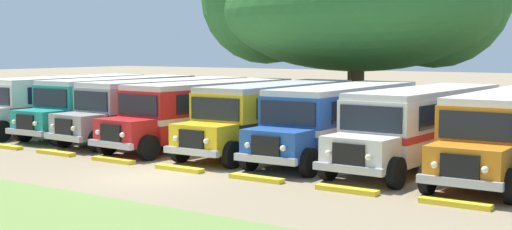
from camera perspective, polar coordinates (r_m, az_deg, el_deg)
The scene contains 16 objects.
ground_plane at distance 23.68m, azimuth -8.69°, elevation -5.06°, with size 220.00×220.00×0.00m, color #937F60.
parked_bus_slot_0 at distance 38.13m, azimuth -15.37°, elevation 1.17°, with size 2.87×10.86×2.82m.
parked_bus_slot_1 at distance 36.10m, azimuth -11.30°, elevation 1.03°, with size 2.91×10.87×2.82m.
parked_bus_slot_2 at distance 33.57m, azimuth -7.58°, elevation 0.76°, with size 3.33×10.94×2.82m.
parked_bus_slot_3 at distance 31.32m, azimuth -3.91°, elevation 0.47°, with size 3.11×10.90×2.82m.
parked_bus_slot_4 at distance 29.62m, azimuth 1.63°, elevation 0.19°, with size 2.82×10.86×2.82m.
parked_bus_slot_5 at distance 28.09m, azimuth 7.09°, elevation -0.14°, with size 2.84×10.86×2.82m.
parked_bus_slot_6 at distance 26.58m, azimuth 13.60°, elevation -0.56°, with size 3.04×10.89×2.82m.
curb_wheelstop_1 at distance 32.04m, azimuth -19.84°, elevation -2.44°, with size 2.00×0.36×0.15m, color yellow.
curb_wheelstop_2 at distance 29.45m, azimuth -16.07°, elevation -3.00°, with size 2.00×0.36×0.15m, color yellow.
curb_wheelstop_3 at distance 27.02m, azimuth -11.61°, elevation -3.65°, with size 2.00×0.36×0.15m, color yellow.
curb_wheelstop_4 at distance 24.79m, azimuth -6.29°, elevation -4.38°, with size 2.00×0.36×0.15m, color yellow.
curb_wheelstop_5 at distance 22.81m, azimuth 0.03°, elevation -5.21°, with size 2.00×0.36×0.15m, color yellow.
curb_wheelstop_6 at distance 21.17m, azimuth 7.45°, elevation -6.09°, with size 2.00×0.36×0.15m, color yellow.
curb_wheelstop_7 at distance 19.94m, azimuth 15.98°, elevation -6.98°, with size 2.00×0.36×0.15m, color yellow.
broad_shade_tree at distance 40.17m, azimuth 8.71°, elevation 8.89°, with size 16.80×15.35×11.46m.
Camera 1 is at (15.92, -17.00, 4.29)m, focal length 48.86 mm.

